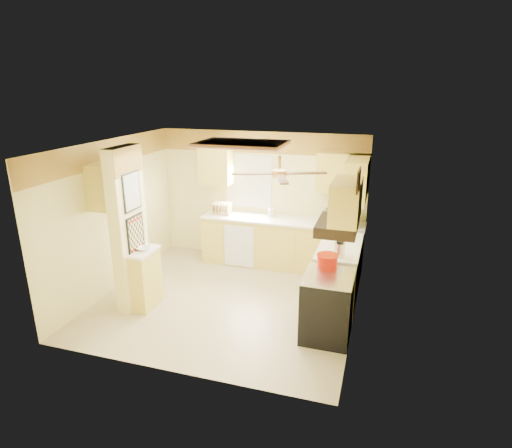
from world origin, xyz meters
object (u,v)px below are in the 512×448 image
(stove, at_px, (327,306))
(kettle, at_px, (340,249))
(dutch_oven, at_px, (327,261))
(bowl, at_px, (143,249))
(microwave, at_px, (341,217))

(stove, xyz_separation_m, kettle, (0.06, 0.63, 0.59))
(dutch_oven, height_order, kettle, kettle)
(stove, xyz_separation_m, bowl, (-2.81, 0.02, 0.50))
(microwave, relative_size, bowl, 2.69)
(stove, bearing_deg, kettle, 84.45)
(microwave, bearing_deg, bowl, 42.31)
(dutch_oven, distance_m, kettle, 0.42)
(stove, distance_m, microwave, 2.22)
(stove, bearing_deg, microwave, 92.35)
(dutch_oven, bearing_deg, bowl, -175.64)
(stove, distance_m, bowl, 2.86)
(bowl, bearing_deg, dutch_oven, 4.36)
(microwave, xyz_separation_m, dutch_oven, (0.03, -1.90, -0.07))
(dutch_oven, bearing_deg, stove, -75.46)
(dutch_oven, bearing_deg, kettle, 73.27)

